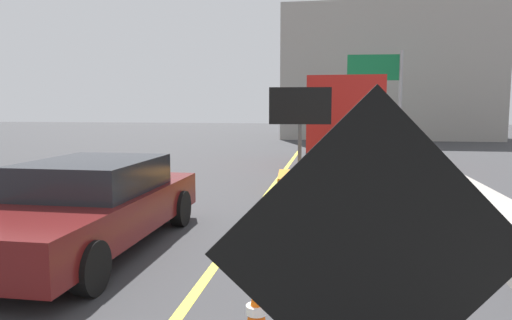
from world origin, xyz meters
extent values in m
cube|color=yellow|center=(0.00, 6.00, 0.00)|extent=(0.14, 36.00, 0.01)
cube|color=orange|center=(1.78, 2.83, 1.52)|extent=(1.54, 0.30, 1.56)
cube|color=black|center=(1.79, 2.81, 1.52)|extent=(1.61, 0.29, 1.63)
cube|color=black|center=(1.78, 2.85, 1.52)|extent=(0.28, 0.06, 0.52)
cube|color=orange|center=(0.77, 12.87, 0.23)|extent=(1.24, 1.88, 0.45)
cylinder|color=#4C4C4C|center=(0.77, 12.87, 1.10)|extent=(0.10, 0.10, 1.30)
cube|color=black|center=(0.77, 12.87, 2.23)|extent=(1.60, 0.21, 0.95)
sphere|color=yellow|center=(1.31, 12.97, 2.23)|extent=(0.09, 0.09, 0.09)
sphere|color=yellow|center=(1.02, 12.94, 2.23)|extent=(0.09, 0.09, 0.09)
sphere|color=yellow|center=(0.72, 12.92, 2.23)|extent=(0.09, 0.09, 0.09)
sphere|color=yellow|center=(0.42, 12.90, 2.23)|extent=(0.09, 0.09, 0.09)
sphere|color=yellow|center=(0.25, 12.88, 2.41)|extent=(0.09, 0.09, 0.09)
sphere|color=yellow|center=(0.25, 12.88, 2.04)|extent=(0.09, 0.09, 0.09)
cube|color=black|center=(2.13, 19.55, 0.57)|extent=(1.96, 7.64, 0.25)
cube|color=silver|center=(2.21, 22.28, 1.65)|extent=(2.53, 2.20, 1.90)
cube|color=red|center=(2.09, 18.39, 1.95)|extent=(2.63, 5.23, 2.49)
cylinder|color=black|center=(1.02, 22.16, 0.45)|extent=(0.31, 0.91, 0.90)
cylinder|color=black|center=(3.39, 22.09, 0.45)|extent=(0.31, 0.91, 0.90)
cylinder|color=black|center=(0.87, 17.31, 0.45)|extent=(0.31, 0.91, 0.90)
cylinder|color=black|center=(3.24, 17.24, 0.45)|extent=(0.31, 0.91, 0.90)
cube|color=#591414|center=(-2.13, 7.21, 0.58)|extent=(2.02, 5.03, 0.60)
cube|color=black|center=(-2.13, 7.46, 1.13)|extent=(1.76, 2.27, 0.50)
cylinder|color=black|center=(-1.20, 5.55, 0.33)|extent=(0.23, 0.66, 0.66)
cylinder|color=black|center=(-1.17, 8.86, 0.33)|extent=(0.23, 0.66, 0.66)
cylinder|color=black|center=(-3.07, 8.88, 0.33)|extent=(0.23, 0.66, 0.66)
cylinder|color=gray|center=(5.01, 25.79, 2.50)|extent=(0.18, 0.18, 5.00)
cube|color=#0F6033|center=(3.61, 25.69, 4.15)|extent=(2.60, 0.24, 1.30)
cube|color=white|center=(3.61, 25.72, 4.15)|extent=(1.82, 0.14, 0.18)
cube|color=gray|center=(5.23, 35.16, 4.39)|extent=(13.97, 7.22, 8.77)
cone|color=#EA5B0C|center=(0.94, 4.54, 0.38)|extent=(0.28, 0.28, 0.69)
cylinder|color=white|center=(0.94, 4.54, 0.41)|extent=(0.19, 0.19, 0.08)
cube|color=black|center=(0.69, 7.91, 0.01)|extent=(0.36, 0.36, 0.03)
cone|color=orange|center=(0.69, 7.91, 0.37)|extent=(0.28, 0.28, 0.68)
cylinder|color=white|center=(0.69, 7.91, 0.41)|extent=(0.19, 0.19, 0.08)
cube|color=black|center=(0.65, 11.05, 0.01)|extent=(0.36, 0.36, 0.03)
cone|color=#EA5B0C|center=(0.65, 11.05, 0.36)|extent=(0.28, 0.28, 0.66)
cylinder|color=white|center=(0.65, 11.05, 0.39)|extent=(0.19, 0.19, 0.08)
camera|label=1|loc=(1.58, 0.49, 2.23)|focal=33.47mm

